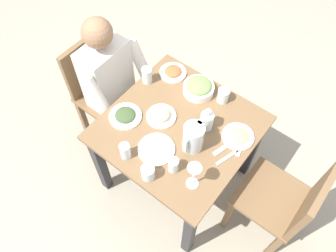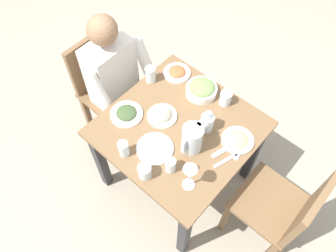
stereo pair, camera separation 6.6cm
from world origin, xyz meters
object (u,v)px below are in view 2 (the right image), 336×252
Objects in this scene: plate_yoghurt at (155,148)px; water_glass_far_left at (145,171)px; chair_far at (284,209)px; plate_beans at (162,115)px; chair_near at (105,85)px; plate_fries at (238,140)px; salt_shaker at (191,168)px; dining_table at (179,138)px; wine_glass at (190,174)px; water_glass_by_pitcher at (150,74)px; plate_rice_curry at (177,72)px; water_glass_near_left at (124,149)px; plate_dolmas at (126,113)px; water_glass_near_right at (226,98)px; water_pitcher at (192,139)px; oil_carafe at (207,123)px; water_glass_center at (170,165)px; diner_near at (122,86)px; salad_bowl at (201,89)px.

water_glass_far_left is (0.16, 0.07, 0.03)m from plate_yoghurt.
chair_far is 0.92m from plate_beans.
chair_near is at bearing -94.01° from plate_beans.
chair_near reaches higher than water_glass_far_left.
salt_shaker reaches higher than plate_fries.
wine_glass is (0.25, 0.28, 0.27)m from dining_table.
chair_near is 7.99× the size of water_glass_by_pitcher.
chair_far is 4.10× the size of plate_yoghurt.
water_glass_near_left is at bearing 14.66° from plate_rice_curry.
dining_table is at bearing -64.01° from plate_fries.
plate_dolmas is 2.14× the size of water_glass_near_right.
plate_yoghurt is at bearing -155.56° from water_glass_far_left.
water_pitcher reaches higher than oil_carafe.
water_pitcher is 0.24m from wine_glass.
salt_shaker is (0.50, 0.14, -0.02)m from water_glass_near_right.
wine_glass reaches higher than salt_shaker.
water_glass_by_pitcher reaches higher than plate_yoghurt.
water_pitcher reaches higher than water_glass_center.
salt_shaker is (0.20, 0.78, 0.10)m from diner_near.
dining_table is 0.33m from salt_shaker.
diner_near reaches higher than water_glass_center.
water_pitcher reaches higher than water_glass_by_pitcher.
plate_yoghurt is (0.21, -0.01, 0.14)m from dining_table.
wine_glass reaches higher than water_glass_by_pitcher.
diner_near is 0.90m from wine_glass.
water_pitcher is 0.94× the size of plate_dolmas.
water_glass_near_right is (-0.54, 0.10, 0.03)m from plate_yoghurt.
water_pitcher is at bearing 67.46° from dining_table.
water_glass_center is at bearing 0.81° from water_pitcher.
water_glass_center reaches higher than plate_beans.
chair_near is 0.94m from water_glass_near_right.
plate_dolmas is 0.43m from water_glass_far_left.
chair_near is 9.40× the size of water_glass_near_right.
plate_yoghurt is 4.02× the size of salt_shaker.
diner_near reaches higher than plate_fries.
plate_dolmas is 3.75× the size of salt_shaker.
water_pitcher reaches higher than plate_beans.
plate_yoghurt is 1.11× the size of wine_glass.
plate_fries is at bearing 138.90° from water_glass_near_left.
water_glass_near_right is 1.02× the size of water_glass_far_left.
chair_near is 4.63× the size of plate_fries.
water_glass_center reaches higher than salt_shaker.
dining_table is 0.27m from water_pitcher.
oil_carafe is (0.23, 0.03, 0.01)m from water_glass_near_right.
dining_table is 0.38m from plate_fries.
plate_beans is at bearing 128.13° from plate_dolmas.
water_glass_near_left is 0.40m from salt_shaker.
salt_shaker is at bearing 21.66° from oil_carafe.
water_glass_near_left is at bearing -4.66° from salad_bowl.
water_glass_near_left reaches higher than water_glass_center.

